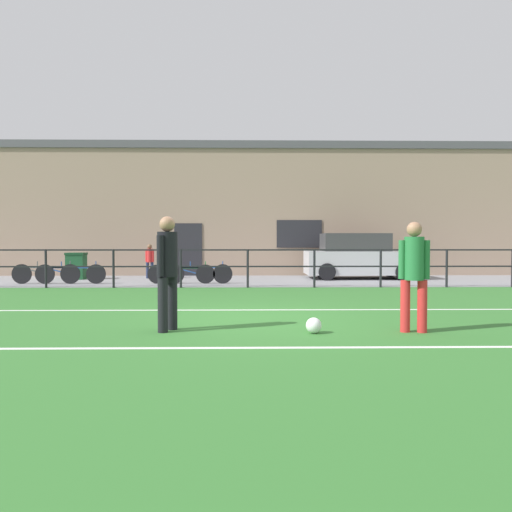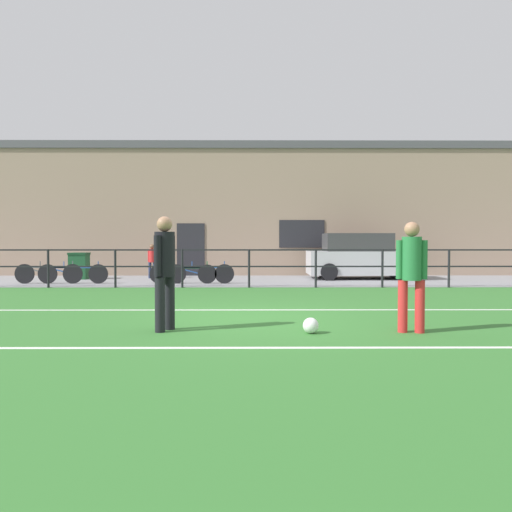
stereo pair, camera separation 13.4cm
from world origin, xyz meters
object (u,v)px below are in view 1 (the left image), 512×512
object	(u,v)px
player_goalkeeper	(167,266)
player_striker	(414,270)
bicycle_parked_3	(199,273)
soccer_ball_match	(314,325)
bicycle_parked_2	(46,273)
parked_car_red	(359,257)
bicycle_parked_1	(181,274)
bicycle_parked_0	(70,274)
trash_bin_0	(76,266)
spectator_child	(150,259)

from	to	relation	value
player_goalkeeper	player_striker	xyz separation A→B (m)	(3.76, -0.17, -0.05)
player_striker	bicycle_parked_3	world-z (taller)	player_striker
soccer_ball_match	bicycle_parked_2	bearing A→B (deg)	130.70
soccer_ball_match	bicycle_parked_2	xyz separation A→B (m)	(-7.47, 8.69, 0.23)
player_goalkeeper	parked_car_red	bearing A→B (deg)	-1.64
bicycle_parked_1	bicycle_parked_0	bearing A→B (deg)	180.00
parked_car_red	bicycle_parked_1	xyz separation A→B (m)	(-6.21, -2.07, -0.45)
bicycle_parked_2	trash_bin_0	xyz separation A→B (m)	(0.31, 1.95, 0.15)
player_striker	bicycle_parked_0	distance (m)	11.93
bicycle_parked_1	bicycle_parked_3	size ratio (longest dim) A/B	1.00
player_goalkeeper	trash_bin_0	xyz separation A→B (m)	(-4.93, 10.40, -0.50)
soccer_ball_match	bicycle_parked_2	world-z (taller)	bicycle_parked_2
parked_car_red	bicycle_parked_0	world-z (taller)	parked_car_red
parked_car_red	bicycle_parked_3	world-z (taller)	parked_car_red
player_goalkeeper	bicycle_parked_2	size ratio (longest dim) A/B	0.81
player_goalkeeper	bicycle_parked_0	bearing A→B (deg)	52.94
player_striker	bicycle_parked_2	distance (m)	12.48
player_goalkeeper	trash_bin_0	bearing A→B (deg)	50.46
bicycle_parked_1	player_goalkeeper	bearing A→B (deg)	-83.92
spectator_child	trash_bin_0	xyz separation A→B (m)	(-2.57, -0.34, -0.23)
soccer_ball_match	bicycle_parked_0	xyz separation A→B (m)	(-6.69, 8.69, 0.23)
spectator_child	trash_bin_0	bearing A→B (deg)	23.75
spectator_child	parked_car_red	size ratio (longest dim) A/B	0.32
bicycle_parked_3	bicycle_parked_2	bearing A→B (deg)	180.00
player_goalkeeper	soccer_ball_match	bearing A→B (deg)	-70.89
parked_car_red	trash_bin_0	world-z (taller)	parked_car_red
parked_car_red	trash_bin_0	xyz separation A→B (m)	(-10.23, -0.13, -0.29)
parked_car_red	soccer_ball_match	bearing A→B (deg)	-105.96
trash_bin_0	spectator_child	bearing A→B (deg)	7.61
parked_car_red	bicycle_parked_2	world-z (taller)	parked_car_red
soccer_ball_match	spectator_child	distance (m)	11.91
bicycle_parked_2	player_striker	bearing A→B (deg)	-43.76
bicycle_parked_2	parked_car_red	bearing A→B (deg)	11.13
player_goalkeeper	trash_bin_0	world-z (taller)	player_goalkeeper
spectator_child	bicycle_parked_3	size ratio (longest dim) A/B	0.58
player_striker	trash_bin_0	world-z (taller)	player_striker
soccer_ball_match	bicycle_parked_0	world-z (taller)	bicycle_parked_0
player_striker	spectator_child	bearing A→B (deg)	-50.09
parked_car_red	bicycle_parked_0	xyz separation A→B (m)	(-9.77, -2.07, -0.45)
spectator_child	bicycle_parked_0	size ratio (longest dim) A/B	0.56
player_goalkeeper	bicycle_parked_3	distance (m)	8.48
parked_car_red	player_striker	bearing A→B (deg)	-98.21
player_striker	bicycle_parked_3	distance (m)	9.57
soccer_ball_match	trash_bin_0	world-z (taller)	trash_bin_0
player_striker	bicycle_parked_0	world-z (taller)	player_striker
spectator_child	bicycle_parked_2	xyz separation A→B (m)	(-2.88, -2.29, -0.38)
parked_car_red	bicycle_parked_1	distance (m)	6.56
spectator_child	bicycle_parked_3	bearing A→B (deg)	147.43
spectator_child	bicycle_parked_0	distance (m)	3.14
soccer_ball_match	bicycle_parked_0	distance (m)	10.97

